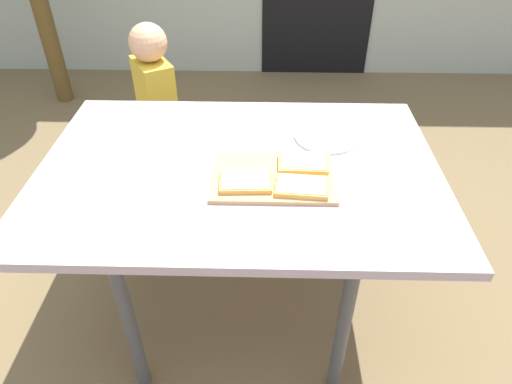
{
  "coord_description": "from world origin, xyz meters",
  "views": [
    {
      "loc": [
        0.09,
        -1.28,
        1.63
      ],
      "look_at": [
        0.06,
        0.0,
        0.64
      ],
      "focal_mm": 32.11,
      "sensor_mm": 36.0,
      "label": 1
    }
  ],
  "objects": [
    {
      "name": "dining_table",
      "position": [
        0.0,
        0.0,
        0.69
      ],
      "size": [
        1.35,
        0.94,
        0.76
      ],
      "color": "#B6A3B6",
      "rests_on": "ground"
    },
    {
      "name": "pizza_slice_near_left",
      "position": [
        0.03,
        -0.13,
        0.78
      ],
      "size": [
        0.17,
        0.12,
        0.02
      ],
      "color": "#E2A34D",
      "rests_on": "cutting_board"
    },
    {
      "name": "pizza_slice_near_right",
      "position": [
        0.2,
        -0.14,
        0.78
      ],
      "size": [
        0.17,
        0.12,
        0.02
      ],
      "color": "#E2A34D",
      "rests_on": "cutting_board"
    },
    {
      "name": "ground_plane",
      "position": [
        0.0,
        0.0,
        0.0
      ],
      "size": [
        16.0,
        16.0,
        0.0
      ],
      "primitive_type": "plane",
      "color": "brown"
    },
    {
      "name": "cutting_board",
      "position": [
        0.12,
        -0.07,
        0.76
      ],
      "size": [
        0.39,
        0.28,
        0.01
      ],
      "primitive_type": "cube",
      "color": "tan",
      "rests_on": "dining_table"
    },
    {
      "name": "child_left",
      "position": [
        -0.45,
        0.77,
        0.57
      ],
      "size": [
        0.24,
        0.28,
        0.99
      ],
      "color": "#2C414C",
      "rests_on": "ground"
    },
    {
      "name": "plate_white_right",
      "position": [
        0.31,
        0.19,
        0.76
      ],
      "size": [
        0.24,
        0.24,
        0.01
      ],
      "primitive_type": "cylinder",
      "color": "white",
      "rests_on": "dining_table"
    },
    {
      "name": "pizza_slice_far_right",
      "position": [
        0.21,
        -0.02,
        0.78
      ],
      "size": [
        0.16,
        0.11,
        0.02
      ],
      "color": "#E2A34D",
      "rests_on": "cutting_board"
    }
  ]
}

